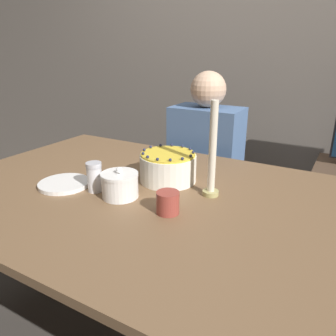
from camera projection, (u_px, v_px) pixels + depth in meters
name	position (u px, v px, depth m)	size (l,w,h in m)	color
wall_behind	(257.00, 48.00, 2.23)	(8.00, 0.05, 2.60)	slate
dining_table	(146.00, 214.00, 1.30)	(1.70, 1.12, 0.78)	brown
cake	(168.00, 167.00, 1.36)	(0.23, 0.23, 0.13)	white
sugar_bowl	(120.00, 185.00, 1.21)	(0.14, 0.14, 0.12)	white
sugar_shaker	(95.00, 177.00, 1.26)	(0.06, 0.06, 0.12)	white
plate_stack	(64.00, 184.00, 1.32)	(0.20, 0.20, 0.02)	white
candle	(212.00, 157.00, 1.19)	(0.06, 0.06, 0.36)	tan
cup	(168.00, 203.00, 1.09)	(0.08, 0.08, 0.08)	#993D33
person_man_blue_shirt	(204.00, 184.00, 2.01)	(0.40, 0.34, 1.19)	#473D33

